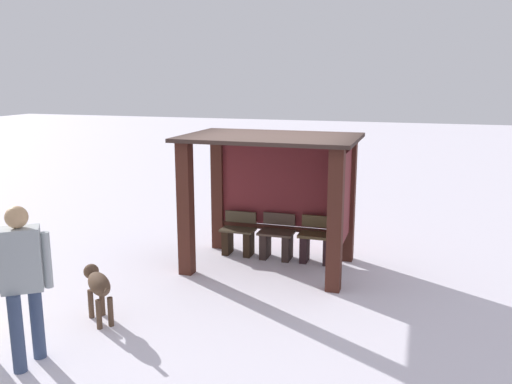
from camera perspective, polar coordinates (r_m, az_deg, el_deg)
The scene contains 7 objects.
ground_plane at distance 8.93m, azimuth 1.48°, elevation -7.92°, with size 60.00×60.00×0.00m, color white.
bus_shelter at distance 8.70m, azimuth 2.52°, elevation 1.33°, with size 2.74×1.81×2.17m.
bench_left_inside at distance 9.41m, azimuth -1.90°, elevation -4.92°, with size 0.60×0.35×0.75m.
bench_center_inside at distance 9.21m, azimuth 2.21°, elevation -5.28°, with size 0.60×0.42×0.76m.
bench_right_inside at distance 9.06m, azimuth 6.48°, elevation -5.53°, with size 0.60×0.35×0.78m.
person_walking at distance 6.18m, azimuth -23.73°, elevation -8.01°, with size 0.54×0.51×1.78m.
dog at distance 7.17m, azimuth -16.52°, elevation -9.55°, with size 0.71×0.64×0.66m.
Camera 1 is at (2.28, -8.07, 3.07)m, focal length 37.43 mm.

